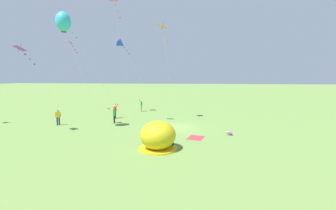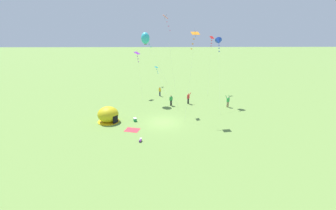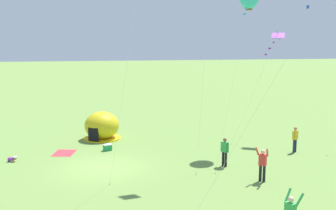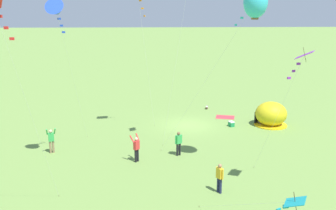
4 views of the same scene
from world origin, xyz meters
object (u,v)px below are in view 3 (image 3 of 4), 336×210
at_px(kite_purple, 276,39).
at_px(popup_tent, 102,126).
at_px(person_with_toddler, 225,150).
at_px(person_watching_sky, 295,138).
at_px(person_flying_kite, 263,163).
at_px(cooler_box, 108,147).
at_px(toddler_crawling, 12,159).

bearing_deg(kite_purple, popup_tent, -101.94).
xyz_separation_m(person_with_toddler, person_watching_sky, (-1.88, 5.69, 0.00)).
bearing_deg(person_flying_kite, person_watching_sky, 135.46).
bearing_deg(person_flying_kite, person_with_toddler, -160.94).
bearing_deg(person_with_toddler, kite_purple, 133.63).
height_order(cooler_box, toddler_crawling, cooler_box).
xyz_separation_m(cooler_box, person_flying_kite, (7.92, 7.48, 0.78)).
relative_size(cooler_box, person_with_toddler, 0.36).
bearing_deg(kite_purple, person_flying_kite, -30.37).
relative_size(person_with_toddler, person_watching_sky, 1.00).
bearing_deg(toddler_crawling, popup_tent, 129.77).
relative_size(toddler_crawling, person_watching_sky, 0.32).
xyz_separation_m(popup_tent, person_watching_sky, (6.62, 12.33, -0.03)).
xyz_separation_m(cooler_box, person_watching_sky, (3.15, 12.17, 0.74)).
bearing_deg(popup_tent, cooler_box, 2.65).
bearing_deg(person_with_toddler, cooler_box, -127.83).
distance_m(toddler_crawling, person_with_toddler, 12.95).
xyz_separation_m(person_watching_sky, kite_purple, (-3.92, 0.40, 6.56)).
xyz_separation_m(person_flying_kite, kite_purple, (-8.69, 5.09, 6.52)).
distance_m(popup_tent, person_watching_sky, 13.99).
height_order(cooler_box, kite_purple, kite_purple).
distance_m(person_with_toddler, person_flying_kite, 3.05).
relative_size(cooler_box, kite_purple, 0.08).
relative_size(popup_tent, kite_purple, 0.34).
bearing_deg(kite_purple, person_with_toddler, -46.37).
xyz_separation_m(cooler_box, kite_purple, (-0.77, 12.57, 7.30)).
height_order(toddler_crawling, person_watching_sky, person_watching_sky).
relative_size(toddler_crawling, person_flying_kite, 0.29).
xyz_separation_m(person_flying_kite, person_watching_sky, (-4.77, 4.69, -0.03)).
bearing_deg(cooler_box, person_flying_kite, 43.37).
bearing_deg(person_with_toddler, popup_tent, -141.97).
height_order(popup_tent, person_with_toddler, popup_tent).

